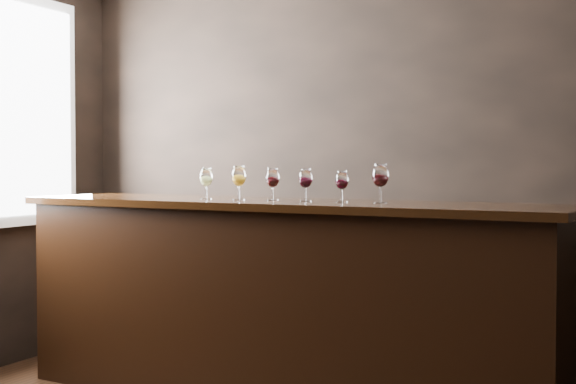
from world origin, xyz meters
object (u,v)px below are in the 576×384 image
at_px(glass_white, 206,178).
at_px(glass_red_c, 342,181).
at_px(glass_amber, 239,177).
at_px(glass_red_d, 380,177).
at_px(glass_red_b, 306,179).
at_px(bar_counter, 281,306).
at_px(glass_red_a, 273,179).
at_px(back_bar_shelf, 363,296).

relative_size(glass_white, glass_red_c, 1.08).
xyz_separation_m(glass_amber, glass_red_d, (0.87, -0.00, 0.01)).
height_order(glass_red_b, glass_red_d, glass_red_d).
height_order(bar_counter, glass_red_a, glass_red_a).
bearing_deg(glass_red_a, glass_white, -179.48).
bearing_deg(back_bar_shelf, glass_red_a, -108.74).
height_order(bar_counter, glass_amber, glass_amber).
distance_m(glass_red_c, glass_red_d, 0.23).
distance_m(back_bar_shelf, glass_red_b, 1.12).
height_order(glass_red_a, glass_red_d, glass_red_d).
xyz_separation_m(glass_red_b, glass_red_c, (0.22, -0.00, -0.01)).
relative_size(bar_counter, glass_white, 17.24).
height_order(back_bar_shelf, glass_red_c, glass_red_c).
distance_m(bar_counter, glass_white, 0.89).
distance_m(glass_red_a, glass_red_d, 0.66).
xyz_separation_m(bar_counter, glass_red_b, (0.16, -0.00, 0.73)).
bearing_deg(glass_red_b, glass_white, 178.69).
distance_m(bar_counter, glass_red_b, 0.75).
relative_size(glass_amber, glass_red_c, 1.16).
xyz_separation_m(bar_counter, glass_red_d, (0.60, -0.01, 0.75)).
relative_size(glass_amber, glass_red_d, 0.94).
distance_m(glass_white, glass_red_b, 0.66).
relative_size(glass_white, glass_red_b, 1.01).
bearing_deg(bar_counter, glass_red_b, 4.41).
distance_m(back_bar_shelf, glass_red_c, 1.13).
relative_size(glass_red_b, glass_red_d, 0.87).
xyz_separation_m(back_bar_shelf, glass_red_d, (0.39, -0.81, 0.79)).
height_order(glass_white, glass_red_d, glass_red_d).
bearing_deg(glass_red_d, glass_amber, 179.84).
xyz_separation_m(glass_white, glass_red_d, (1.10, -0.02, 0.02)).
relative_size(back_bar_shelf, glass_red_d, 13.56).
height_order(glass_white, glass_amber, glass_amber).
bearing_deg(glass_red_c, bar_counter, 179.25).
bearing_deg(back_bar_shelf, glass_red_c, -78.08).
height_order(glass_red_a, glass_red_c, glass_red_a).
distance_m(glass_amber, glass_red_b, 0.42).
bearing_deg(bar_counter, glass_red_c, 4.22).
bearing_deg(glass_red_b, glass_red_c, -0.89).
bearing_deg(glass_red_d, glass_red_a, 177.62).
relative_size(bar_counter, glass_red_c, 18.65).
bearing_deg(glass_white, glass_red_d, -1.22).
relative_size(bar_counter, glass_red_a, 17.26).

